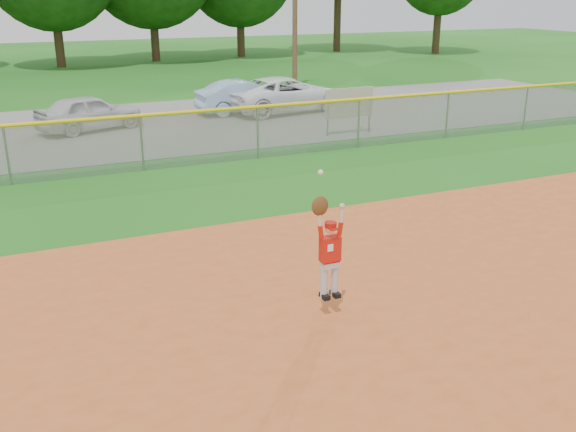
% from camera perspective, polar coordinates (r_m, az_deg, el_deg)
% --- Properties ---
extents(ground, '(120.00, 120.00, 0.00)m').
position_cam_1_polar(ground, '(8.96, 1.02, -11.58)').
color(ground, '#1C6016').
rests_on(ground, ground).
extents(parking_strip, '(44.00, 10.00, 0.03)m').
position_cam_1_polar(parking_strip, '(23.64, -15.75, 7.46)').
color(parking_strip, slate).
rests_on(parking_strip, ground).
extents(car_white_a, '(3.92, 2.62, 1.24)m').
position_cam_1_polar(car_white_a, '(23.39, -17.25, 8.79)').
color(car_white_a, silver).
rests_on(car_white_a, parking_strip).
extents(car_blue, '(3.90, 1.40, 1.28)m').
position_cam_1_polar(car_blue, '(25.71, -3.75, 10.54)').
color(car_blue, '#8CB1D1').
rests_on(car_blue, parking_strip).
extents(car_white_b, '(5.24, 3.03, 1.37)m').
position_cam_1_polar(car_white_b, '(25.94, -0.22, 10.76)').
color(car_white_b, white).
rests_on(car_white_b, parking_strip).
extents(sponsor_sign, '(1.78, 0.08, 1.58)m').
position_cam_1_polar(sponsor_sign, '(21.78, 5.47, 9.88)').
color(sponsor_sign, gray).
rests_on(sponsor_sign, ground).
extents(outfield_fence, '(40.06, 0.10, 1.55)m').
position_cam_1_polar(outfield_fence, '(17.66, -12.90, 6.72)').
color(outfield_fence, gray).
rests_on(outfield_fence, ground).
extents(ballplayer, '(0.52, 0.22, 1.97)m').
position_cam_1_polar(ballplayer, '(9.30, 3.62, -2.82)').
color(ballplayer, silver).
rests_on(ballplayer, ground).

